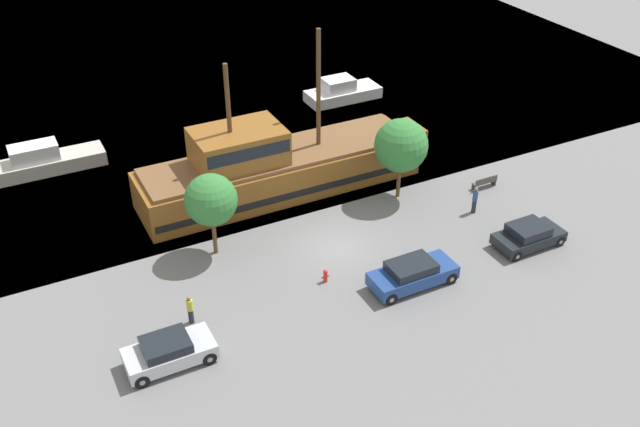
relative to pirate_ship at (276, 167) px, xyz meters
name	(u,v)px	position (x,y,z in m)	size (l,w,h in m)	color
ground_plane	(337,247)	(0.47, -7.43, -1.76)	(160.00, 160.00, 0.00)	slate
water_surface	(137,28)	(0.47, 36.57, -1.76)	(80.00, 80.00, 0.00)	#38667F
pirate_ship	(276,167)	(0.00, 0.00, 0.00)	(19.59, 4.67, 10.29)	brown
moored_boat_dockside	(342,92)	(10.72, 10.86, -1.05)	(6.14, 2.39, 1.90)	silver
moored_boat_outer	(43,161)	(-12.99, 9.51, -0.99)	(7.78, 2.09, 2.07)	#B7B2A8
parked_car_curb_front	(528,235)	(10.34, -12.23, -1.07)	(4.07, 2.01, 1.39)	black
parked_car_curb_mid	(169,352)	(-10.82, -12.07, -1.03)	(4.14, 2.00, 1.44)	#B7BCC6
parked_car_curb_rear	(412,274)	(2.39, -12.27, -1.01)	(4.74, 1.96, 1.48)	navy
fire_hydrant	(325,275)	(-1.57, -9.92, -1.35)	(0.42, 0.25, 0.76)	red
bench_promenade_east	(485,182)	(12.22, -5.91, -1.32)	(1.71, 0.45, 0.85)	#4C4742
pedestrian_walking_near	(475,200)	(9.77, -7.96, -0.85)	(0.32, 0.32, 1.78)	#232838
pedestrian_walking_far	(190,310)	(-9.03, -9.80, -0.92)	(0.32, 0.32, 1.65)	#232838
tree_row_east	(211,200)	(-5.89, -4.71, 1.74)	(2.92, 2.92, 4.97)	brown
tree_row_mideast	(401,146)	(6.64, -4.18, 1.87)	(3.35, 3.35, 5.31)	brown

